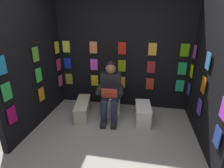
{
  "coord_description": "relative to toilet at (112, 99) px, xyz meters",
  "views": [
    {
      "loc": [
        -0.49,
        1.86,
        1.97
      ],
      "look_at": [
        0.06,
        -1.1,
        0.85
      ],
      "focal_mm": 28.37,
      "sensor_mm": 36.0,
      "label": 1
    }
  ],
  "objects": [
    {
      "name": "ground_plane",
      "position": [
        -0.16,
        1.59,
        -0.33
      ],
      "size": [
        30.0,
        30.0,
        0.0
      ],
      "primitive_type": "plane",
      "color": "#9E998E"
    },
    {
      "name": "display_wall_right",
      "position": [
        1.36,
        0.59,
        0.89
      ],
      "size": [
        0.14,
        2.01,
        2.44
      ],
      "color": "black",
      "rests_on": "ground"
    },
    {
      "name": "toilet",
      "position": [
        0.0,
        0.0,
        0.0
      ],
      "size": [
        0.42,
        0.57,
        0.77
      ],
      "rotation": [
        0.0,
        0.0,
        0.09
      ],
      "color": "white",
      "rests_on": "ground"
    },
    {
      "name": "person_reading",
      "position": [
        -0.02,
        0.23,
        0.27
      ],
      "size": [
        0.55,
        0.71,
        1.19
      ],
      "rotation": [
        0.0,
        0.0,
        0.09
      ],
      "color": "black",
      "rests_on": "ground"
    },
    {
      "name": "display_wall_back",
      "position": [
        -0.16,
        -0.47,
        0.89
      ],
      "size": [
        3.05,
        0.14,
        2.44
      ],
      "color": "black",
      "rests_on": "ground"
    },
    {
      "name": "comic_longbox_near",
      "position": [
        0.58,
        0.25,
        -0.16
      ],
      "size": [
        0.42,
        0.84,
        0.32
      ],
      "rotation": [
        0.0,
        0.0,
        0.2
      ],
      "color": "beige",
      "rests_on": "ground"
    },
    {
      "name": "display_wall_left",
      "position": [
        -1.69,
        0.59,
        0.89
      ],
      "size": [
        0.14,
        2.01,
        2.44
      ],
      "color": "black",
      "rests_on": "ground"
    },
    {
      "name": "comic_longbox_far",
      "position": [
        -0.69,
        0.26,
        -0.15
      ],
      "size": [
        0.34,
        0.62,
        0.36
      ],
      "rotation": [
        0.0,
        0.0,
        0.09
      ],
      "color": "white",
      "rests_on": "ground"
    }
  ]
}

